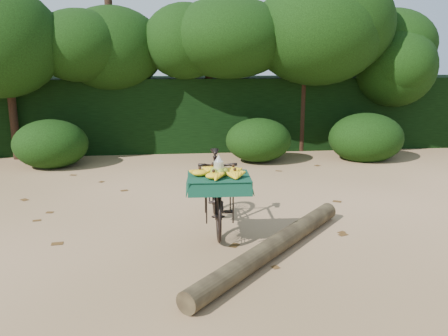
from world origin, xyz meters
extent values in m
plane|color=tan|center=(0.00, 0.00, 0.00)|extent=(80.00, 80.00, 0.00)
imported|color=black|center=(0.17, 0.26, 0.53)|extent=(0.57, 1.79, 1.06)
cube|color=black|center=(0.15, -0.34, 0.87)|extent=(0.40, 0.48, 0.03)
cube|color=#12432E|center=(0.15, -0.34, 0.89)|extent=(0.79, 0.67, 0.01)
ellipsoid|color=olive|center=(0.22, -0.35, 0.94)|extent=(0.10, 0.08, 0.11)
ellipsoid|color=olive|center=(0.18, -0.28, 0.94)|extent=(0.10, 0.08, 0.11)
ellipsoid|color=olive|center=(0.09, -0.30, 0.94)|extent=(0.10, 0.08, 0.11)
ellipsoid|color=olive|center=(0.09, -0.38, 0.94)|extent=(0.10, 0.08, 0.11)
ellipsoid|color=olive|center=(0.17, -0.41, 0.94)|extent=(0.10, 0.08, 0.11)
cylinder|color=#EAE5C6|center=(0.15, -0.33, 0.99)|extent=(0.12, 0.12, 0.16)
cylinder|color=brown|center=(0.76, -0.79, 0.12)|extent=(2.35, 2.62, 0.24)
cube|color=black|center=(0.00, 6.30, 0.90)|extent=(26.00, 1.80, 1.80)
camera|label=1|loc=(-0.40, -5.98, 2.35)|focal=38.00mm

